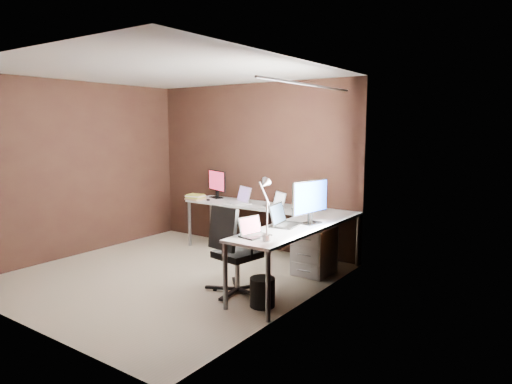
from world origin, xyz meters
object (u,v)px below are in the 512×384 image
at_px(laptop_white, 240,200).
at_px(office_chair, 235,268).
at_px(drawer_pedestal, 314,250).
at_px(book_stack, 195,197).
at_px(wastebasket, 262,292).
at_px(monitor_right, 310,199).
at_px(laptop_black_small, 253,232).
at_px(monitor_left, 217,183).
at_px(laptop_black_big, 283,221).
at_px(desk_lamp, 265,201).
at_px(laptop_silver, 276,204).

distance_m(laptop_white, office_chair, 1.81).
relative_size(laptop_white, office_chair, 0.44).
height_order(drawer_pedestal, laptop_white, laptop_white).
xyz_separation_m(book_stack, wastebasket, (2.23, -1.42, -0.62)).
relative_size(monitor_right, laptop_black_small, 1.89).
bearing_deg(laptop_black_small, laptop_white, 51.60).
bearing_deg(wastebasket, monitor_left, 139.69).
distance_m(monitor_right, laptop_black_big, 0.41).
relative_size(laptop_white, laptop_black_small, 1.35).
xyz_separation_m(laptop_black_small, desk_lamp, (0.16, -0.03, 0.35)).
distance_m(monitor_right, book_stack, 2.37).
xyz_separation_m(drawer_pedestal, monitor_right, (0.13, -0.38, 0.72)).
xyz_separation_m(drawer_pedestal, desk_lamp, (0.12, -1.30, 0.82)).
height_order(laptop_black_big, book_stack, laptop_black_big).
relative_size(laptop_white, book_stack, 1.57).
xyz_separation_m(monitor_right, laptop_black_small, (-0.18, -0.89, -0.24)).
relative_size(laptop_white, laptop_silver, 1.11).
height_order(desk_lamp, office_chair, desk_lamp).
bearing_deg(monitor_right, office_chair, 154.45).
height_order(monitor_right, laptop_white, monitor_right).
bearing_deg(laptop_silver, laptop_white, -147.78).
relative_size(desk_lamp, wastebasket, 2.05).
bearing_deg(monitor_right, monitor_left, 77.53).
bearing_deg(laptop_black_small, monitor_left, 58.97).
height_order(book_stack, office_chair, office_chair).
distance_m(book_stack, desk_lamp, 2.72).
height_order(drawer_pedestal, laptop_black_big, laptop_black_big).
xyz_separation_m(drawer_pedestal, monitor_left, (-2.00, 0.49, 0.68)).
xyz_separation_m(drawer_pedestal, laptop_black_big, (-0.07, -0.65, 0.48)).
bearing_deg(drawer_pedestal, desk_lamp, -84.91).
bearing_deg(office_chair, laptop_white, 134.80).
distance_m(laptop_black_big, desk_lamp, 0.75).
relative_size(laptop_black_small, desk_lamp, 0.52).
xyz_separation_m(monitor_left, office_chair, (1.61, -1.62, -0.68)).
height_order(monitor_right, office_chair, monitor_right).
bearing_deg(laptop_silver, laptop_black_small, -33.58).
bearing_deg(drawer_pedestal, book_stack, 176.03).
relative_size(book_stack, wastebasket, 0.93).
bearing_deg(drawer_pedestal, monitor_left, 166.39).
bearing_deg(laptop_black_big, drawer_pedestal, -15.33).
bearing_deg(laptop_black_big, monitor_right, -46.14).
relative_size(drawer_pedestal, wastebasket, 1.97).
distance_m(laptop_silver, desk_lamp, 1.85).
relative_size(laptop_black_big, wastebasket, 1.37).
bearing_deg(laptop_white, wastebasket, -20.47).
height_order(laptop_white, wastebasket, laptop_white).
xyz_separation_m(laptop_white, desk_lamp, (1.51, -1.59, 0.34)).
bearing_deg(monitor_left, monitor_right, -0.35).
distance_m(book_stack, office_chair, 2.23).
height_order(laptop_silver, wastebasket, laptop_silver).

